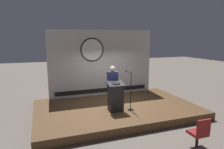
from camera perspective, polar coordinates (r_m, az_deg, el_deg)
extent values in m
plane|color=#6B6056|center=(8.46, 1.17, -10.75)|extent=(40.00, 40.00, 0.00)
cube|color=brown|center=(8.41, 1.17, -9.80)|extent=(6.40, 4.00, 0.30)
cube|color=silver|center=(9.72, -2.72, 3.30)|extent=(5.10, 0.10, 3.12)
cylinder|color=black|center=(9.47, -5.65, 6.98)|extent=(1.11, 0.02, 1.11)
cylinder|color=white|center=(9.47, -5.64, 6.97)|extent=(0.99, 0.02, 0.99)
cube|color=black|center=(9.92, -2.55, -4.44)|extent=(4.59, 0.02, 0.20)
cube|color=#26262B|center=(7.67, 1.02, -6.59)|extent=(0.52, 0.40, 1.02)
cube|color=#26262B|center=(7.53, 1.04, -2.65)|extent=(0.64, 0.50, 0.17)
cube|color=black|center=(7.51, 1.09, -2.35)|extent=(0.28, 0.20, 0.07)
cylinder|color=black|center=(8.15, 0.14, -6.42)|extent=(0.26, 0.26, 0.79)
cube|color=navy|center=(7.98, 0.14, -1.46)|extent=(0.40, 0.24, 0.65)
sphere|color=beige|center=(7.90, 0.14, 1.62)|extent=(0.22, 0.22, 0.22)
cylinder|color=black|center=(7.91, 5.27, -9.92)|extent=(0.24, 0.24, 0.02)
cylinder|color=black|center=(7.69, 5.36, -4.71)|extent=(0.03, 0.03, 1.51)
cylinder|color=black|center=(7.73, 4.75, 0.74)|extent=(0.02, 0.44, 0.02)
sphere|color=#262626|center=(7.93, 4.09, 0.99)|extent=(0.07, 0.07, 0.07)
cylinder|color=black|center=(6.44, 22.92, -16.85)|extent=(0.08, 0.08, 0.37)
cube|color=maroon|center=(6.35, 23.07, -15.03)|extent=(0.44, 0.44, 0.08)
cube|color=maroon|center=(6.11, 24.55, -13.47)|extent=(0.44, 0.06, 0.44)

